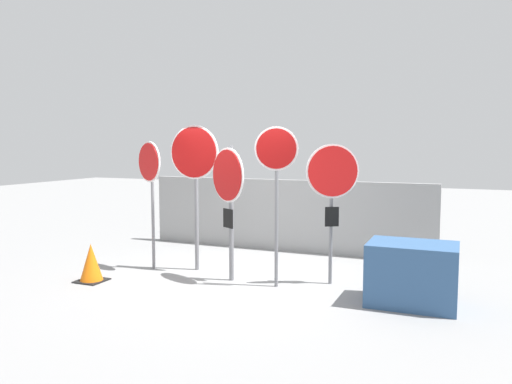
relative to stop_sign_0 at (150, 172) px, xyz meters
name	(u,v)px	position (x,y,z in m)	size (l,w,h in m)	color
ground_plane	(237,278)	(1.66, 0.03, -1.74)	(40.00, 40.00, 0.00)	gray
fence_back	(285,215)	(1.66, 2.43, -0.99)	(6.14, 0.12, 1.49)	gray
stop_sign_0	(150,172)	(0.00, 0.00, 0.00)	(0.66, 0.34, 2.28)	slate
stop_sign_1	(195,164)	(0.78, 0.22, 0.14)	(0.93, 0.13, 2.55)	slate
stop_sign_2	(228,187)	(1.62, -0.17, -0.20)	(0.77, 0.47, 2.20)	slate
stop_sign_3	(276,166)	(2.46, -0.23, 0.16)	(0.66, 0.20, 2.49)	slate
stop_sign_4	(332,181)	(3.22, 0.25, -0.09)	(0.75, 0.44, 2.23)	slate
traffic_cone_0	(91,263)	(-0.43, -1.07, -1.43)	(0.44, 0.44, 0.62)	black
storage_crate	(412,274)	(4.50, -0.29, -1.31)	(1.19, 0.85, 0.86)	#335684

